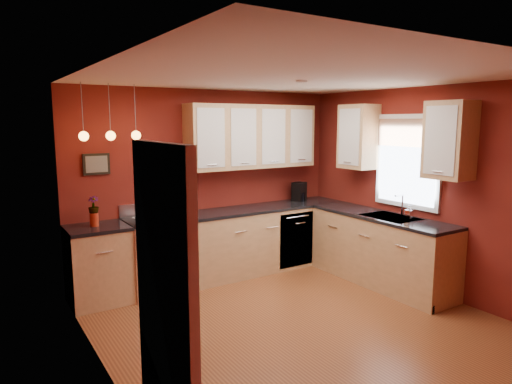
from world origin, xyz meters
TOP-DOWN VIEW (x-y plane):
  - floor at (0.00, 0.00)m, footprint 4.20×4.20m
  - ceiling at (0.00, 0.00)m, footprint 4.00×4.20m
  - wall_back at (0.00, 2.10)m, footprint 4.00×0.02m
  - wall_front at (0.00, -2.10)m, footprint 4.00×0.02m
  - wall_left at (-2.00, 0.00)m, footprint 0.02×4.20m
  - wall_right at (2.00, 0.00)m, footprint 0.02×4.20m
  - base_cabinets_back_left at (-1.65, 1.80)m, footprint 0.70×0.60m
  - base_cabinets_back_right at (0.73, 1.80)m, footprint 2.54×0.60m
  - base_cabinets_right at (1.70, 0.45)m, footprint 0.60×2.10m
  - counter_back_left at (-1.65, 1.80)m, footprint 0.70×0.62m
  - counter_back_right at (0.73, 1.80)m, footprint 2.54×0.62m
  - counter_right at (1.70, 0.45)m, footprint 0.62×2.10m
  - gas_range at (-0.92, 1.80)m, footprint 0.76×0.64m
  - dishwasher_front at (1.10, 1.51)m, footprint 0.60×0.02m
  - sink at (1.70, 0.30)m, footprint 0.50×0.70m
  - window at (1.97, 0.30)m, footprint 0.06×1.02m
  - door_left_wall at (-1.97, -1.20)m, footprint 0.12×0.82m
  - upper_cabinets_back at (0.60, 1.93)m, footprint 2.00×0.35m
  - upper_cabinets_right at (1.82, 0.32)m, footprint 0.35×1.95m
  - wall_picture at (-1.55, 2.08)m, footprint 0.32×0.03m
  - pendant_lights at (-1.45, 1.75)m, footprint 0.71×0.11m
  - red_canister at (-0.45, 1.77)m, footprint 0.14×0.14m
  - red_vase at (-1.67, 1.82)m, footprint 0.10×0.10m
  - flowers at (-1.67, 1.82)m, footprint 0.15×0.15m
  - coffee_maker at (1.46, 1.91)m, footprint 0.25×0.24m
  - soap_pump at (1.76, 0.06)m, footprint 0.09×0.09m
  - dish_towel at (-1.06, 1.47)m, footprint 0.23×0.02m

SIDE VIEW (x-z plane):
  - floor at x=0.00m, z-range 0.00..0.00m
  - base_cabinets_back_left at x=-1.65m, z-range 0.00..0.90m
  - base_cabinets_back_right at x=0.73m, z-range 0.00..0.90m
  - base_cabinets_right at x=1.70m, z-range 0.00..0.90m
  - dishwasher_front at x=1.10m, z-range 0.05..0.85m
  - gas_range at x=-0.92m, z-range -0.07..1.04m
  - dish_towel at x=-1.06m, z-range 0.36..0.68m
  - sink at x=1.70m, z-range 0.75..1.08m
  - counter_back_left at x=-1.65m, z-range 0.90..0.94m
  - counter_back_right at x=0.73m, z-range 0.90..0.94m
  - counter_right at x=1.70m, z-range 0.90..0.94m
  - red_vase at x=-1.67m, z-range 0.94..1.10m
  - door_left_wall at x=-1.97m, z-range 0.00..2.05m
  - soap_pump at x=1.76m, z-range 0.94..1.13m
  - red_canister at x=-0.45m, z-range 0.94..1.15m
  - coffee_maker at x=1.46m, z-range 0.93..1.22m
  - flowers at x=-1.67m, z-range 1.08..1.30m
  - wall_back at x=0.00m, z-range 0.00..2.60m
  - wall_front at x=0.00m, z-range 0.00..2.60m
  - wall_left at x=-2.00m, z-range 0.00..2.60m
  - wall_right at x=2.00m, z-range 0.00..2.60m
  - wall_picture at x=-1.55m, z-range 1.52..1.78m
  - window at x=1.97m, z-range 1.08..2.30m
  - upper_cabinets_back at x=0.60m, z-range 1.50..2.40m
  - upper_cabinets_right at x=1.82m, z-range 1.50..2.40m
  - pendant_lights at x=-1.45m, z-range 1.68..2.34m
  - ceiling at x=0.00m, z-range 2.59..2.61m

